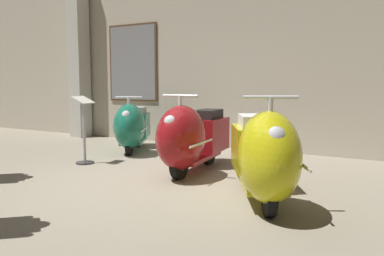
{
  "coord_description": "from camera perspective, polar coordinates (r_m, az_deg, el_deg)",
  "views": [
    {
      "loc": [
        3.01,
        -3.81,
        1.24
      ],
      "look_at": [
        0.08,
        1.24,
        0.58
      ],
      "focal_mm": 37.28,
      "sensor_mm": 36.0,
      "label": 1
    }
  ],
  "objects": [
    {
      "name": "ground_plane",
      "position": [
        5.01,
        -7.98,
        -7.97
      ],
      "size": [
        60.0,
        60.0,
        0.0
      ],
      "primitive_type": "plane",
      "color": "gray"
    },
    {
      "name": "scooter_0",
      "position": [
        7.24,
        -8.57,
        0.21
      ],
      "size": [
        1.22,
        1.69,
        1.02
      ],
      "rotation": [
        0.0,
        0.0,
        -1.07
      ],
      "color": "black",
      "rests_on": "ground"
    },
    {
      "name": "info_stanchion",
      "position": [
        6.36,
        -15.17,
        -1.08
      ],
      "size": [
        0.28,
        0.36,
        1.04
      ],
      "color": "#333338",
      "rests_on": "ground"
    },
    {
      "name": "scooter_1",
      "position": [
        5.44,
        -0.25,
        -1.39
      ],
      "size": [
        0.72,
        1.84,
        1.1
      ],
      "rotation": [
        0.0,
        0.0,
        -1.45
      ],
      "color": "black",
      "rests_on": "ground"
    },
    {
      "name": "showroom_back_wall",
      "position": [
        7.73,
        6.01,
        11.88
      ],
      "size": [
        18.0,
        0.63,
        3.96
      ],
      "color": "#BCB29E",
      "rests_on": "ground"
    },
    {
      "name": "scooter_2",
      "position": [
        4.12,
        10.15,
        -3.82
      ],
      "size": [
        1.37,
        1.87,
        1.13
      ],
      "rotation": [
        0.0,
        0.0,
        -1.05
      ],
      "color": "black",
      "rests_on": "ground"
    }
  ]
}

